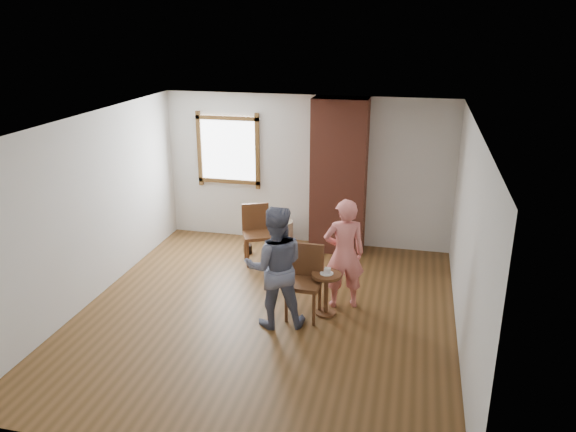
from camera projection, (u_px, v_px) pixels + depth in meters
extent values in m
plane|color=brown|center=(266.00, 314.00, 7.60)|extent=(5.50, 5.50, 0.00)
cube|color=silver|center=(306.00, 171.00, 9.69)|extent=(5.00, 0.04, 2.60)
cube|color=silver|center=(89.00, 210.00, 7.70)|extent=(0.04, 5.50, 2.60)
cube|color=silver|center=(468.00, 241.00, 6.63)|extent=(0.04, 5.50, 2.60)
cube|color=white|center=(263.00, 123.00, 6.73)|extent=(5.00, 5.50, 0.04)
cube|color=brown|center=(228.00, 150.00, 9.85)|extent=(1.14, 0.06, 1.34)
cube|color=white|center=(228.00, 150.00, 9.87)|extent=(1.00, 0.02, 1.20)
cube|color=brown|center=(339.00, 177.00, 9.33)|extent=(0.90, 0.50, 2.60)
cylinder|color=#CCB793|center=(283.00, 234.00, 9.80)|extent=(0.40, 0.40, 0.46)
cylinder|color=black|center=(248.00, 249.00, 9.56)|extent=(0.17, 0.17, 0.15)
cube|color=brown|center=(257.00, 235.00, 9.08)|extent=(0.58, 0.58, 0.05)
cylinder|color=brown|center=(248.00, 254.00, 8.96)|extent=(0.04, 0.04, 0.47)
cylinder|color=brown|center=(270.00, 252.00, 9.02)|extent=(0.04, 0.04, 0.47)
cylinder|color=brown|center=(245.00, 245.00, 9.29)|extent=(0.04, 0.04, 0.47)
cylinder|color=brown|center=(267.00, 244.00, 9.35)|extent=(0.04, 0.04, 0.47)
cube|color=brown|center=(255.00, 217.00, 9.18)|extent=(0.42, 0.22, 0.47)
cube|color=brown|center=(303.00, 284.00, 7.38)|extent=(0.47, 0.47, 0.05)
cylinder|color=brown|center=(286.00, 305.00, 7.34)|extent=(0.04, 0.04, 0.49)
cylinder|color=brown|center=(314.00, 308.00, 7.25)|extent=(0.04, 0.04, 0.49)
cylinder|color=brown|center=(293.00, 292.00, 7.68)|extent=(0.04, 0.04, 0.49)
cylinder|color=brown|center=(320.00, 296.00, 7.59)|extent=(0.04, 0.04, 0.49)
cube|color=brown|center=(307.00, 260.00, 7.49)|extent=(0.46, 0.06, 0.49)
cylinder|color=brown|center=(327.00, 275.00, 7.42)|extent=(0.40, 0.40, 0.04)
cylinder|color=brown|center=(326.00, 295.00, 7.52)|extent=(0.06, 0.06, 0.54)
cylinder|color=brown|center=(326.00, 313.00, 7.61)|extent=(0.28, 0.28, 0.03)
cylinder|color=white|center=(327.00, 273.00, 7.41)|extent=(0.18, 0.18, 0.01)
cube|color=white|center=(327.00, 271.00, 7.40)|extent=(0.08, 0.07, 0.06)
imported|color=#161D3C|center=(275.00, 267.00, 7.11)|extent=(0.93, 0.81, 1.62)
imported|color=#ED7C76|center=(344.00, 254.00, 7.58)|extent=(0.65, 0.53, 1.56)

